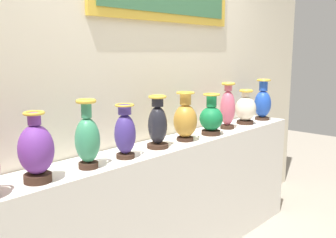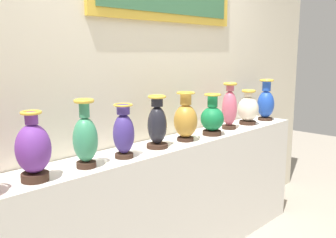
% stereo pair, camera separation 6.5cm
% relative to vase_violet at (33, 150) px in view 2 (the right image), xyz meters
% --- Properties ---
extents(display_shelf, '(2.96, 0.36, 0.95)m').
position_rel_vase_violet_xyz_m(display_shelf, '(1.03, 0.06, -0.64)').
color(display_shelf, silver).
rests_on(display_shelf, ground_plane).
extents(back_wall, '(4.75, 0.14, 2.99)m').
position_rel_vase_violet_xyz_m(back_wall, '(1.04, 0.30, 0.41)').
color(back_wall, beige).
rests_on(back_wall, ground_plane).
extents(vase_violet, '(0.18, 0.18, 0.36)m').
position_rel_vase_violet_xyz_m(vase_violet, '(0.00, 0.00, 0.00)').
color(vase_violet, '#382319').
rests_on(vase_violet, display_shelf).
extents(vase_jade, '(0.14, 0.14, 0.39)m').
position_rel_vase_violet_xyz_m(vase_jade, '(0.31, 0.00, 0.01)').
color(vase_jade, '#382319').
rests_on(vase_jade, display_shelf).
extents(vase_indigo, '(0.13, 0.13, 0.33)m').
position_rel_vase_violet_xyz_m(vase_indigo, '(0.58, 0.00, -0.01)').
color(vase_indigo, '#382319').
rests_on(vase_indigo, display_shelf).
extents(vase_onyx, '(0.15, 0.15, 0.36)m').
position_rel_vase_violet_xyz_m(vase_onyx, '(0.90, 0.03, 0.00)').
color(vase_onyx, '#382319').
rests_on(vase_onyx, display_shelf).
extents(vase_ochre, '(0.17, 0.17, 0.36)m').
position_rel_vase_violet_xyz_m(vase_ochre, '(1.18, 0.02, -0.00)').
color(vase_ochre, '#382319').
rests_on(vase_ochre, display_shelf).
extents(vase_emerald, '(0.18, 0.18, 0.32)m').
position_rel_vase_violet_xyz_m(vase_emerald, '(1.47, 0.00, -0.03)').
color(vase_emerald, '#382319').
rests_on(vase_emerald, display_shelf).
extents(vase_rose, '(0.13, 0.13, 0.39)m').
position_rel_vase_violet_xyz_m(vase_rose, '(1.76, 0.04, 0.02)').
color(vase_rose, '#382319').
rests_on(vase_rose, display_shelf).
extents(vase_ivory, '(0.19, 0.19, 0.31)m').
position_rel_vase_violet_xyz_m(vase_ivory, '(2.05, 0.04, -0.02)').
color(vase_ivory, '#382319').
rests_on(vase_ivory, display_shelf).
extents(vase_sapphire, '(0.16, 0.16, 0.39)m').
position_rel_vase_violet_xyz_m(vase_sapphire, '(2.34, 0.03, 0.01)').
color(vase_sapphire, '#382319').
rests_on(vase_sapphire, display_shelf).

